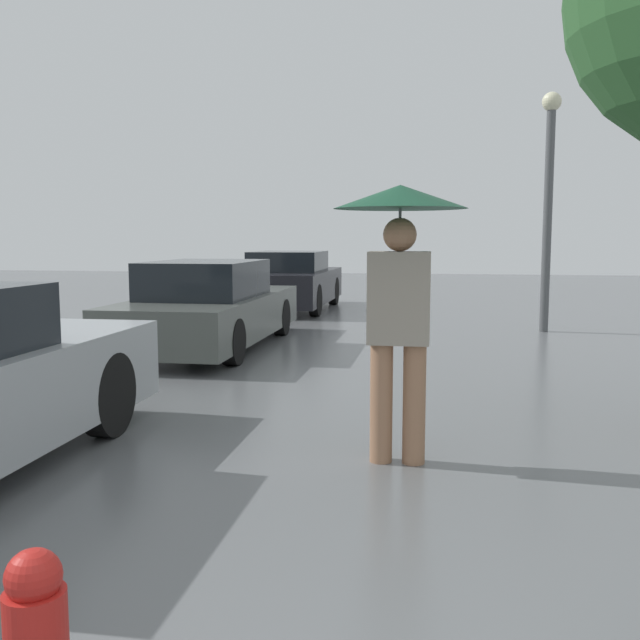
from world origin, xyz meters
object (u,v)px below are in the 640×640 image
at_px(parked_car_middle, 210,308).
at_px(street_lamp, 549,188).
at_px(parked_car_farthest, 290,282).
at_px(pedestrian, 400,261).

distance_m(parked_car_middle, street_lamp, 5.84).
relative_size(parked_car_farthest, street_lamp, 1.03).
height_order(pedestrian, street_lamp, street_lamp).
distance_m(pedestrian, street_lamp, 7.67).
bearing_deg(parked_car_middle, street_lamp, 27.34).
distance_m(pedestrian, parked_car_farthest, 10.63).
xyz_separation_m(pedestrian, street_lamp, (2.01, 7.34, 0.94)).
xyz_separation_m(parked_car_middle, street_lamp, (4.94, 2.55, 1.78)).
xyz_separation_m(pedestrian, parked_car_middle, (-2.93, 4.78, -0.84)).
bearing_deg(parked_car_middle, pedestrian, -58.55).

